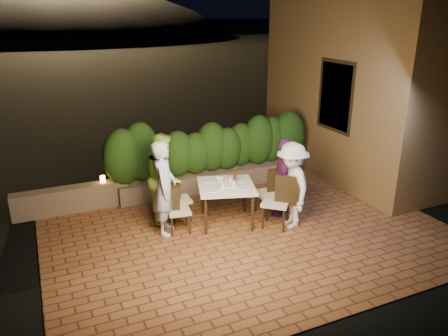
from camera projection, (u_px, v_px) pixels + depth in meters
ground at (251, 235)px, 7.79m from camera, size 400.00×400.00×0.00m
terrace_floor at (239, 226)px, 8.23m from camera, size 7.00×6.00×0.15m
building_wall at (352, 68)px, 10.03m from camera, size 1.60×5.00×5.00m
window_pane at (337, 96)px, 9.47m from camera, size 0.08×1.00×1.40m
window_frame at (336, 96)px, 9.47m from camera, size 0.06×1.15×1.55m
planter at (212, 179)px, 9.76m from camera, size 4.20×0.55×0.40m
hedge at (212, 147)px, 9.51m from camera, size 4.00×0.70×1.10m
parapet at (71, 199)px, 8.59m from camera, size 2.20×0.30×0.50m
hill at (67, 69)px, 61.42m from camera, size 52.00×40.00×22.00m
dining_table at (226, 204)px, 8.08m from camera, size 1.26×1.26×0.75m
plate_nw at (213, 190)px, 7.74m from camera, size 0.24×0.24×0.01m
plate_sw at (210, 181)px, 8.15m from camera, size 0.21×0.21×0.01m
plate_ne at (243, 188)px, 7.82m from camera, size 0.22×0.22×0.01m
plate_se at (240, 180)px, 8.18m from camera, size 0.21×0.21×0.01m
plate_centre at (226, 185)px, 7.93m from camera, size 0.23×0.23×0.01m
plate_front at (229, 192)px, 7.66m from camera, size 0.22×0.22×0.01m
glass_nw at (223, 186)px, 7.75m from camera, size 0.07×0.07×0.12m
glass_sw at (222, 179)px, 8.08m from camera, size 0.07×0.07×0.11m
glass_ne at (234, 184)px, 7.86m from camera, size 0.07×0.07×0.12m
glass_se at (231, 180)px, 8.06m from camera, size 0.06×0.06×0.10m
beer_bottle at (235, 175)px, 8.01m from camera, size 0.06×0.06×0.30m
bowl at (220, 179)px, 8.19m from camera, size 0.18×0.18×0.04m
chair_left_front at (179, 210)px, 7.73m from camera, size 0.44×0.44×0.84m
chair_left_back at (180, 199)px, 8.18m from camera, size 0.40×0.40×0.85m
chair_right_front at (276, 201)px, 7.88m from camera, size 0.66×0.66×1.01m
chair_right_back at (268, 192)px, 8.38m from camera, size 0.46×0.46×0.93m
diner_blue at (164, 188)px, 7.56m from camera, size 0.63×0.73×1.70m
diner_green at (164, 178)px, 8.06m from camera, size 0.82×0.95×1.68m
diner_white at (291, 185)px, 7.82m from camera, size 0.75×1.11×1.59m
diner_purple at (284, 177)px, 8.31m from camera, size 0.81×0.96×1.54m
parapet_lamp at (103, 179)px, 8.73m from camera, size 0.10×0.10×0.14m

